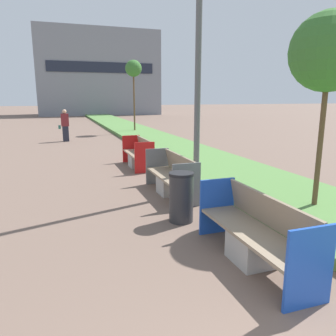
{
  "coord_description": "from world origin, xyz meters",
  "views": [
    {
      "loc": [
        -1.56,
        -0.32,
        2.26
      ],
      "look_at": [
        0.9,
        6.89,
        0.6
      ],
      "focal_mm": 35.0,
      "sensor_mm": 36.0,
      "label": 1
    }
  ],
  "objects_px": {
    "bench_grey_frame": "(172,179)",
    "sapling_tree_far": "(133,70)",
    "bench_blue_frame": "(255,237)",
    "bench_red_frame": "(139,156)",
    "litter_bin": "(181,197)",
    "sapling_tree_near": "(329,53)",
    "pedestrian_walking": "(65,125)"
  },
  "relations": [
    {
      "from": "bench_blue_frame",
      "to": "bench_grey_frame",
      "type": "height_order",
      "value": "same"
    },
    {
      "from": "bench_blue_frame",
      "to": "pedestrian_walking",
      "type": "distance_m",
      "value": 14.22
    },
    {
      "from": "sapling_tree_far",
      "to": "pedestrian_walking",
      "type": "relative_size",
      "value": 2.73
    },
    {
      "from": "bench_blue_frame",
      "to": "sapling_tree_far",
      "type": "xyz_separation_m",
      "value": [
        2.24,
        16.87,
        3.52
      ]
    },
    {
      "from": "bench_grey_frame",
      "to": "sapling_tree_far",
      "type": "xyz_separation_m",
      "value": [
        2.24,
        13.4,
        3.52
      ]
    },
    {
      "from": "litter_bin",
      "to": "pedestrian_walking",
      "type": "height_order",
      "value": "pedestrian_walking"
    },
    {
      "from": "bench_blue_frame",
      "to": "litter_bin",
      "type": "height_order",
      "value": "bench_blue_frame"
    },
    {
      "from": "bench_red_frame",
      "to": "litter_bin",
      "type": "bearing_deg",
      "value": -94.77
    },
    {
      "from": "litter_bin",
      "to": "pedestrian_walking",
      "type": "bearing_deg",
      "value": 97.61
    },
    {
      "from": "pedestrian_walking",
      "to": "sapling_tree_near",
      "type": "bearing_deg",
      "value": -71.34
    },
    {
      "from": "bench_red_frame",
      "to": "pedestrian_walking",
      "type": "height_order",
      "value": "pedestrian_walking"
    },
    {
      "from": "bench_grey_frame",
      "to": "sapling_tree_far",
      "type": "bearing_deg",
      "value": 80.49
    },
    {
      "from": "bench_grey_frame",
      "to": "sapling_tree_far",
      "type": "relative_size",
      "value": 0.47
    },
    {
      "from": "bench_grey_frame",
      "to": "litter_bin",
      "type": "distance_m",
      "value": 1.76
    },
    {
      "from": "bench_blue_frame",
      "to": "bench_red_frame",
      "type": "height_order",
      "value": "same"
    },
    {
      "from": "bench_blue_frame",
      "to": "bench_grey_frame",
      "type": "distance_m",
      "value": 3.46
    },
    {
      "from": "bench_red_frame",
      "to": "litter_bin",
      "type": "distance_m",
      "value": 4.97
    },
    {
      "from": "bench_blue_frame",
      "to": "sapling_tree_far",
      "type": "relative_size",
      "value": 0.49
    },
    {
      "from": "sapling_tree_near",
      "to": "sapling_tree_far",
      "type": "xyz_separation_m",
      "value": [
        -0.0,
        15.55,
        0.85
      ]
    },
    {
      "from": "bench_blue_frame",
      "to": "sapling_tree_far",
      "type": "bearing_deg",
      "value": 82.42
    },
    {
      "from": "litter_bin",
      "to": "sapling_tree_far",
      "type": "height_order",
      "value": "sapling_tree_far"
    },
    {
      "from": "bench_blue_frame",
      "to": "sapling_tree_near",
      "type": "distance_m",
      "value": 3.73
    },
    {
      "from": "bench_blue_frame",
      "to": "pedestrian_walking",
      "type": "height_order",
      "value": "pedestrian_walking"
    },
    {
      "from": "bench_grey_frame",
      "to": "pedestrian_walking",
      "type": "relative_size",
      "value": 1.28
    },
    {
      "from": "sapling_tree_near",
      "to": "pedestrian_walking",
      "type": "distance_m",
      "value": 13.63
    },
    {
      "from": "sapling_tree_near",
      "to": "bench_blue_frame",
      "type": "bearing_deg",
      "value": -149.61
    },
    {
      "from": "bench_red_frame",
      "to": "sapling_tree_near",
      "type": "relative_size",
      "value": 0.5
    },
    {
      "from": "sapling_tree_far",
      "to": "bench_blue_frame",
      "type": "bearing_deg",
      "value": -97.58
    },
    {
      "from": "bench_red_frame",
      "to": "pedestrian_walking",
      "type": "relative_size",
      "value": 1.15
    },
    {
      "from": "bench_blue_frame",
      "to": "litter_bin",
      "type": "xyz_separation_m",
      "value": [
        -0.42,
        1.76,
        0.09
      ]
    },
    {
      "from": "litter_bin",
      "to": "sapling_tree_far",
      "type": "relative_size",
      "value": 0.21
    },
    {
      "from": "bench_blue_frame",
      "to": "litter_bin",
      "type": "relative_size",
      "value": 2.37
    }
  ]
}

